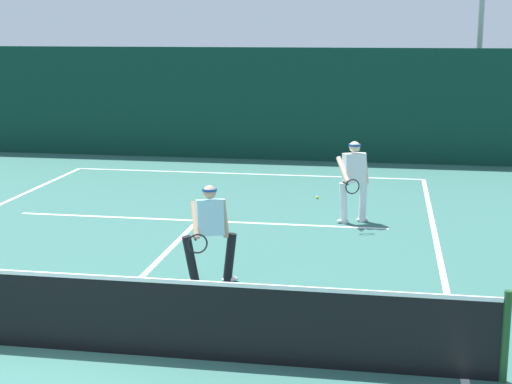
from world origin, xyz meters
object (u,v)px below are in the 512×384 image
(player_far, at_px, (354,178))
(player_near, at_px, (210,231))
(light_pole, at_px, (482,5))
(tennis_ball, at_px, (317,197))

(player_far, bearing_deg, player_near, 38.52)
(light_pole, bearing_deg, player_far, -109.93)
(player_near, height_order, player_far, player_far)
(tennis_ball, xyz_separation_m, light_pole, (4.09, 6.72, 4.43))
(player_far, bearing_deg, tennis_ball, -92.77)
(player_near, relative_size, player_far, 0.93)
(player_far, height_order, tennis_ball, player_far)
(light_pole, bearing_deg, player_near, -111.63)
(light_pole, bearing_deg, tennis_ball, -121.32)
(player_near, xyz_separation_m, light_pole, (5.14, 12.96, 3.63))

